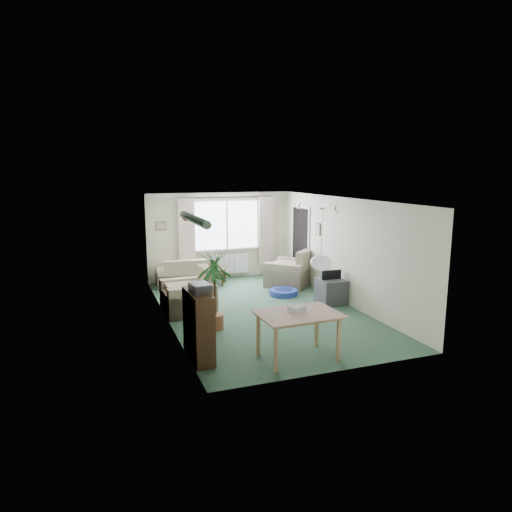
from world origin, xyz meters
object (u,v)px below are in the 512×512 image
object	(u,v)px
armchair_left	(188,290)
coffee_table	(208,276)
tv_cube	(331,291)
pet_bed	(283,292)
armchair_corner	(289,268)
houseplant	(215,289)
sofa	(185,272)
bookshelf	(199,326)
dining_table	(298,336)

from	to	relation	value
armchair_left	coffee_table	distance (m)	2.51
tv_cube	pet_bed	bearing A→B (deg)	127.80
armchair_corner	houseplant	distance (m)	3.78
sofa	tv_cube	size ratio (longest dim) A/B	2.36
bookshelf	dining_table	size ratio (longest dim) A/B	0.94
sofa	armchair_corner	xyz separation A→B (m)	(2.58, -0.95, 0.11)
armchair_left	armchair_corner	bearing A→B (deg)	112.88
dining_table	pet_bed	xyz separation A→B (m)	(1.30, 3.58, -0.30)
sofa	armchair_left	world-z (taller)	armchair_left
armchair_left	tv_cube	world-z (taller)	armchair_left
armchair_corner	armchair_left	distance (m)	3.28
armchair_corner	pet_bed	size ratio (longest dim) A/B	1.55
sofa	bookshelf	world-z (taller)	bookshelf
sofa	houseplant	xyz separation A→B (m)	(-0.13, -3.57, 0.43)
armchair_left	tv_cube	distance (m)	3.24
sofa	armchair_left	xyz separation A→B (m)	(-0.40, -2.32, 0.12)
sofa	coffee_table	bearing A→B (deg)	-179.64
sofa	armchair_left	bearing A→B (deg)	84.18
tv_cube	pet_bed	distance (m)	1.27
armchair_left	bookshelf	bearing A→B (deg)	-9.65
sofa	tv_cube	distance (m)	3.94
bookshelf	dining_table	xyz separation A→B (m)	(1.50, -0.52, -0.19)
bookshelf	houseplant	world-z (taller)	houseplant
armchair_corner	houseplant	world-z (taller)	houseplant
coffee_table	pet_bed	distance (m)	2.27
sofa	tv_cube	bearing A→B (deg)	139.19
houseplant	pet_bed	bearing A→B (deg)	39.33
armchair_left	bookshelf	distance (m)	2.53
armchair_corner	dining_table	size ratio (longest dim) A/B	0.90
armchair_corner	armchair_left	size ratio (longest dim) A/B	1.00
houseplant	tv_cube	size ratio (longest dim) A/B	2.56
coffee_table	sofa	bearing A→B (deg)	176.40
coffee_table	houseplant	world-z (taller)	houseplant
dining_table	sofa	bearing A→B (deg)	98.05
pet_bed	bookshelf	bearing A→B (deg)	-132.49
armchair_left	dining_table	xyz separation A→B (m)	(1.16, -3.03, -0.11)
coffee_table	tv_cube	xyz separation A→B (m)	(2.20, -2.74, 0.07)
armchair_corner	tv_cube	size ratio (longest dim) A/B	1.73
armchair_left	houseplant	world-z (taller)	houseplant
coffee_table	pet_bed	bearing A→B (deg)	-49.98
armchair_left	houseplant	xyz separation A→B (m)	(0.27, -1.25, 0.31)
houseplant	coffee_table	bearing A→B (deg)	78.26
coffee_table	bookshelf	size ratio (longest dim) A/B	0.86
dining_table	bookshelf	bearing A→B (deg)	160.69
coffee_table	armchair_left	bearing A→B (deg)	-113.63
coffee_table	pet_bed	xyz separation A→B (m)	(1.46, -1.74, -0.15)
pet_bed	armchair_corner	bearing A→B (deg)	57.89
sofa	dining_table	world-z (taller)	dining_table
armchair_corner	dining_table	xyz separation A→B (m)	(-1.82, -4.40, -0.11)
tv_cube	pet_bed	size ratio (longest dim) A/B	0.90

